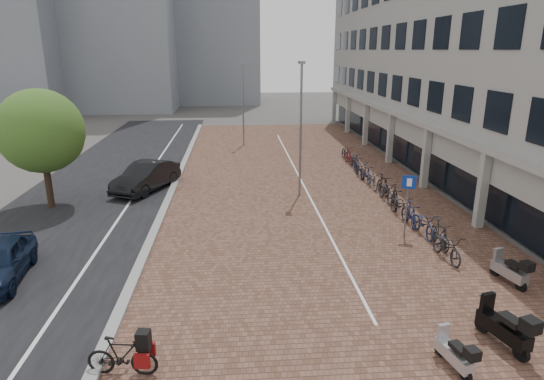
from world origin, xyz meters
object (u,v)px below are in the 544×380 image
(hero_bike, at_px, (122,355))
(parking_sign, at_px, (408,196))
(scooter_mid, at_px, (504,325))
(scooter_front, at_px, (510,269))
(car_dark, at_px, (146,177))
(scooter_back, at_px, (454,352))

(hero_bike, relative_size, parking_sign, 0.67)
(hero_bike, height_order, parking_sign, parking_sign)
(scooter_mid, bearing_deg, scooter_front, 42.27)
(hero_bike, xyz_separation_m, scooter_mid, (9.54, 0.32, 0.09))
(car_dark, distance_m, scooter_back, 18.61)
(hero_bike, xyz_separation_m, scooter_front, (11.62, 3.52, 0.00))
(scooter_mid, bearing_deg, scooter_back, -170.18)
(scooter_front, height_order, scooter_back, scooter_front)
(scooter_front, distance_m, scooter_mid, 3.82)
(scooter_front, distance_m, parking_sign, 4.81)
(car_dark, relative_size, hero_bike, 2.66)
(car_dark, xyz_separation_m, scooter_back, (10.00, -15.69, -0.29))
(car_dark, height_order, parking_sign, parking_sign)
(scooter_front, relative_size, parking_sign, 0.60)
(scooter_mid, height_order, scooter_back, scooter_mid)
(car_dark, height_order, scooter_back, car_dark)
(scooter_back, relative_size, parking_sign, 0.54)
(hero_bike, height_order, scooter_mid, scooter_mid)
(hero_bike, relative_size, scooter_back, 1.26)
(scooter_mid, bearing_deg, parking_sign, 74.38)
(hero_bike, relative_size, scooter_mid, 0.97)
(scooter_back, bearing_deg, car_dark, 111.32)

